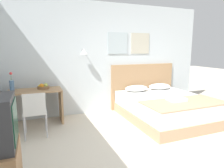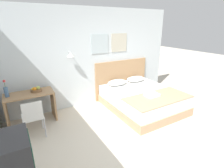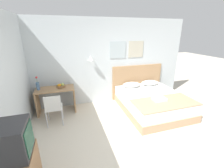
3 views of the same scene
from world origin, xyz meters
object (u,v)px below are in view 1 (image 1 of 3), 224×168
object	(u,v)px
desk	(36,101)
flower_vase	(12,85)
desk_chair	(35,111)
headboard	(143,86)
bed	(166,108)
fruit_bowl	(43,87)
pillow_right	(159,86)
pillow_left	(136,88)
throw_blanket	(185,103)
folded_towel_near_foot	(177,99)

from	to	relation	value
desk	flower_vase	xyz separation A→B (m)	(-0.42, 0.01, 0.37)
desk_chair	flower_vase	size ratio (longest dim) A/B	2.15
headboard	desk	distance (m)	2.72
desk	desk_chair	xyz separation A→B (m)	(-0.03, -0.68, -0.01)
bed	flower_vase	world-z (taller)	flower_vase
fruit_bowl	pillow_right	bearing A→B (deg)	-0.55
pillow_left	desk	distance (m)	2.36
fruit_bowl	flower_vase	bearing A→B (deg)	-177.69
throw_blanket	desk	distance (m)	3.01
throw_blanket	fruit_bowl	size ratio (longest dim) A/B	6.68
headboard	fruit_bowl	bearing A→B (deg)	-174.38
throw_blanket	flower_vase	distance (m)	3.42
desk	fruit_bowl	xyz separation A→B (m)	(0.17, 0.04, 0.28)
pillow_right	desk	xyz separation A→B (m)	(-3.05, -0.01, -0.09)
folded_towel_near_foot	desk	distance (m)	2.88
folded_towel_near_foot	flower_vase	world-z (taller)	flower_vase
bed	desk	distance (m)	2.82
desk	flower_vase	size ratio (longest dim) A/B	2.72
bed	desk	xyz separation A→B (m)	(-2.70, 0.74, 0.25)
folded_towel_near_foot	desk	bearing A→B (deg)	155.78
fruit_bowl	bed	bearing A→B (deg)	-17.08
headboard	fruit_bowl	world-z (taller)	headboard
throw_blanket	desk_chair	distance (m)	2.81
folded_towel_near_foot	flower_vase	size ratio (longest dim) A/B	0.86
pillow_right	throw_blanket	world-z (taller)	pillow_right
pillow_left	desk_chair	distance (m)	2.49
desk_chair	fruit_bowl	bearing A→B (deg)	74.71
headboard	pillow_right	world-z (taller)	headboard
folded_towel_near_foot	headboard	bearing A→B (deg)	87.02
folded_towel_near_foot	desk_chair	bearing A→B (deg)	169.33
throw_blanket	flower_vase	size ratio (longest dim) A/B	4.29
pillow_left	folded_towel_near_foot	world-z (taller)	pillow_left
pillow_left	folded_towel_near_foot	xyz separation A→B (m)	(0.27, -1.19, -0.02)
fruit_bowl	pillow_left	bearing A→B (deg)	-0.71
pillow_right	fruit_bowl	size ratio (longest dim) A/B	2.45
headboard	throw_blanket	world-z (taller)	headboard
pillow_left	fruit_bowl	size ratio (longest dim) A/B	2.45
folded_towel_near_foot	flower_vase	bearing A→B (deg)	158.57
pillow_left	pillow_right	distance (m)	0.68
bed	pillow_left	distance (m)	0.89
desk	desk_chair	size ratio (longest dim) A/B	1.27
pillow_right	folded_towel_near_foot	world-z (taller)	pillow_right
headboard	throw_blanket	xyz separation A→B (m)	(0.00, -1.61, -0.05)
pillow_left	flower_vase	world-z (taller)	flower_vase
pillow_left	pillow_right	xyz separation A→B (m)	(0.68, 0.00, 0.00)
throw_blanket	folded_towel_near_foot	xyz separation A→B (m)	(-0.08, 0.14, 0.04)
throw_blanket	folded_towel_near_foot	size ratio (longest dim) A/B	4.96
flower_vase	throw_blanket	bearing A→B (deg)	-23.15
flower_vase	pillow_left	bearing A→B (deg)	-0.08
bed	desk_chair	world-z (taller)	desk_chair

